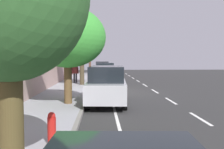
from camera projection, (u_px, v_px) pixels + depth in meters
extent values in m
plane|color=#2D2D2D|center=(117.00, 92.00, 17.93)|extent=(71.62, 71.62, 0.00)
cube|color=#9798A1|center=(67.00, 91.00, 17.77)|extent=(3.02, 44.76, 0.16)
cube|color=gray|center=(89.00, 91.00, 17.84)|extent=(0.16, 44.76, 0.16)
cube|color=white|center=(126.00, 74.00, 39.27)|extent=(0.14, 2.20, 0.01)
cube|color=white|center=(129.00, 76.00, 35.08)|extent=(0.14, 2.20, 0.01)
cube|color=white|center=(133.00, 78.00, 30.89)|extent=(0.14, 2.20, 0.01)
cube|color=white|center=(138.00, 81.00, 26.70)|extent=(0.14, 2.20, 0.01)
cube|color=white|center=(145.00, 85.00, 22.52)|extent=(0.14, 2.20, 0.01)
cube|color=white|center=(155.00, 91.00, 18.33)|extent=(0.14, 2.20, 0.01)
cube|color=white|center=(171.00, 101.00, 14.14)|extent=(0.14, 2.20, 0.01)
cube|color=white|center=(200.00, 119.00, 9.95)|extent=(0.14, 2.20, 0.01)
cube|color=white|center=(110.00, 92.00, 17.91)|extent=(0.12, 44.76, 0.01)
cube|color=tan|center=(41.00, 50.00, 17.51)|extent=(0.50, 44.76, 5.92)
cube|color=maroon|center=(102.00, 70.00, 34.60)|extent=(1.99, 4.73, 0.90)
cube|color=black|center=(102.00, 64.00, 34.55)|extent=(1.73, 3.13, 0.76)
cylinder|color=black|center=(96.00, 74.00, 33.15)|extent=(0.23, 0.76, 0.76)
cylinder|color=black|center=(109.00, 74.00, 33.19)|extent=(0.23, 0.76, 0.76)
cylinder|color=black|center=(96.00, 73.00, 36.06)|extent=(0.23, 0.76, 0.76)
cylinder|color=black|center=(109.00, 73.00, 36.10)|extent=(0.23, 0.76, 0.76)
cube|color=white|center=(104.00, 74.00, 26.51)|extent=(2.12, 5.36, 0.80)
cube|color=black|center=(105.00, 67.00, 25.53)|extent=(1.77, 1.55, 0.80)
cube|color=white|center=(104.00, 69.00, 27.67)|extent=(1.94, 2.70, 0.12)
cylinder|color=black|center=(96.00, 79.00, 24.83)|extent=(0.24, 0.81, 0.80)
cylinder|color=black|center=(114.00, 79.00, 24.96)|extent=(0.24, 0.81, 0.80)
cylinder|color=black|center=(96.00, 76.00, 28.10)|extent=(0.24, 0.81, 0.80)
cylinder|color=black|center=(112.00, 76.00, 28.23)|extent=(0.24, 0.81, 0.80)
cube|color=#B7BABF|center=(107.00, 89.00, 13.05)|extent=(2.19, 4.81, 0.90)
cube|color=black|center=(107.00, 73.00, 13.00)|extent=(1.86, 3.20, 0.76)
cylinder|color=black|center=(87.00, 102.00, 11.64)|extent=(0.27, 0.77, 0.76)
cylinder|color=black|center=(125.00, 102.00, 11.61)|extent=(0.27, 0.77, 0.76)
cylinder|color=black|center=(93.00, 93.00, 14.55)|extent=(0.27, 0.77, 0.76)
cylinder|color=black|center=(123.00, 93.00, 14.52)|extent=(0.27, 0.77, 0.76)
torus|color=black|center=(101.00, 84.00, 19.79)|extent=(0.50, 0.57, 0.71)
torus|color=black|center=(92.00, 85.00, 18.98)|extent=(0.50, 0.57, 0.71)
cylinder|color=#1926A5|center=(97.00, 84.00, 19.48)|extent=(0.45, 0.51, 0.53)
cylinder|color=#1926A5|center=(94.00, 84.00, 19.19)|extent=(0.12, 0.13, 0.49)
cylinder|color=#1926A5|center=(97.00, 81.00, 19.42)|extent=(0.50, 0.58, 0.05)
cylinder|color=#1926A5|center=(93.00, 86.00, 19.11)|extent=(0.26, 0.29, 0.19)
cylinder|color=#1926A5|center=(93.00, 83.00, 19.06)|extent=(0.20, 0.22, 0.34)
cylinder|color=#1926A5|center=(100.00, 82.00, 19.75)|extent=(0.10, 0.11, 0.35)
cube|color=black|center=(94.00, 80.00, 19.14)|extent=(0.23, 0.25, 0.05)
cylinder|color=black|center=(100.00, 79.00, 19.70)|extent=(0.37, 0.32, 0.03)
cylinder|color=#C6B284|center=(95.00, 84.00, 19.76)|extent=(0.15, 0.15, 0.80)
cylinder|color=#C6B284|center=(93.00, 84.00, 19.88)|extent=(0.15, 0.15, 0.80)
cube|color=white|center=(94.00, 75.00, 19.78)|extent=(0.44, 0.42, 0.57)
cylinder|color=white|center=(96.00, 76.00, 19.62)|extent=(0.10, 0.10, 0.54)
cylinder|color=white|center=(91.00, 75.00, 19.94)|extent=(0.10, 0.10, 0.54)
sphere|color=gray|center=(94.00, 70.00, 19.75)|extent=(0.22, 0.22, 0.22)
sphere|color=navy|center=(94.00, 70.00, 19.75)|extent=(0.25, 0.25, 0.25)
cube|color=black|center=(92.00, 75.00, 19.62)|extent=(0.34, 0.33, 0.44)
cylinder|color=brown|center=(90.00, 62.00, 36.61)|extent=(0.32, 0.32, 3.41)
ellipsoid|color=#266136|center=(90.00, 45.00, 36.45)|extent=(3.03, 3.03, 2.67)
cylinder|color=#473C29|center=(82.00, 69.00, 21.39)|extent=(0.39, 0.39, 2.71)
ellipsoid|color=#458320|center=(82.00, 42.00, 21.24)|extent=(3.35, 3.35, 2.56)
cylinder|color=brown|center=(68.00, 81.00, 12.41)|extent=(0.39, 0.39, 2.24)
ellipsoid|color=green|center=(68.00, 37.00, 12.28)|extent=(3.75, 3.75, 3.00)
cylinder|color=#4F4223|center=(11.00, 110.00, 4.54)|extent=(0.45, 0.45, 2.59)
cylinder|color=black|center=(76.00, 78.00, 22.80)|extent=(0.15, 0.15, 0.87)
cylinder|color=black|center=(74.00, 78.00, 22.83)|extent=(0.15, 0.15, 0.87)
cube|color=#591E1E|center=(75.00, 70.00, 22.77)|extent=(0.42, 0.30, 0.62)
cylinder|color=#591E1E|center=(78.00, 70.00, 22.73)|extent=(0.10, 0.10, 0.59)
cylinder|color=#591E1E|center=(72.00, 70.00, 22.81)|extent=(0.10, 0.10, 0.59)
sphere|color=#B66A5B|center=(75.00, 65.00, 22.74)|extent=(0.25, 0.25, 0.25)
cylinder|color=red|center=(52.00, 131.00, 6.51)|extent=(0.22, 0.22, 0.70)
sphere|color=red|center=(52.00, 116.00, 6.49)|extent=(0.20, 0.20, 0.20)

